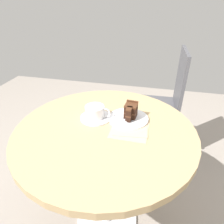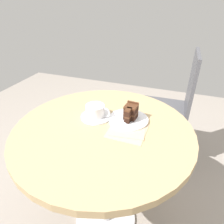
{
  "view_description": "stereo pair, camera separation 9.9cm",
  "coord_description": "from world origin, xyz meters",
  "px_view_note": "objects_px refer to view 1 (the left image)",
  "views": [
    {
      "loc": [
        0.21,
        -0.74,
        1.27
      ],
      "look_at": [
        0.01,
        0.09,
        0.77
      ],
      "focal_mm": 32.0,
      "sensor_mm": 36.0,
      "label": 1
    },
    {
      "loc": [
        0.3,
        -0.71,
        1.27
      ],
      "look_at": [
        0.01,
        0.09,
        0.77
      ],
      "focal_mm": 32.0,
      "sensor_mm": 36.0,
      "label": 2
    }
  ],
  "objects_px": {
    "fork": "(119,116)",
    "cafe_chair": "(166,98)",
    "teaspoon": "(94,121)",
    "coffee_cup": "(95,111)",
    "napkin": "(130,128)",
    "cake_slice": "(131,111)",
    "saucer": "(96,117)",
    "cake_plate": "(128,118)"
  },
  "relations": [
    {
      "from": "fork",
      "to": "cafe_chair",
      "type": "bearing_deg",
      "value": -63.91
    },
    {
      "from": "teaspoon",
      "to": "cake_plate",
      "type": "bearing_deg",
      "value": 165.33
    },
    {
      "from": "saucer",
      "to": "cake_plate",
      "type": "bearing_deg",
      "value": 8.85
    },
    {
      "from": "coffee_cup",
      "to": "cake_slice",
      "type": "relative_size",
      "value": 1.44
    },
    {
      "from": "teaspoon",
      "to": "cake_slice",
      "type": "xyz_separation_m",
      "value": [
        0.16,
        0.08,
        0.04
      ]
    },
    {
      "from": "cake_plate",
      "to": "cafe_chair",
      "type": "relative_size",
      "value": 0.21
    },
    {
      "from": "fork",
      "to": "napkin",
      "type": "relative_size",
      "value": 0.58
    },
    {
      "from": "cake_plate",
      "to": "cafe_chair",
      "type": "distance_m",
      "value": 0.72
    },
    {
      "from": "coffee_cup",
      "to": "napkin",
      "type": "xyz_separation_m",
      "value": [
        0.18,
        -0.05,
        -0.04
      ]
    },
    {
      "from": "napkin",
      "to": "cafe_chair",
      "type": "distance_m",
      "value": 0.79
    },
    {
      "from": "cake_slice",
      "to": "fork",
      "type": "bearing_deg",
      "value": -175.8
    },
    {
      "from": "cake_slice",
      "to": "fork",
      "type": "height_order",
      "value": "cake_slice"
    },
    {
      "from": "cake_slice",
      "to": "napkin",
      "type": "distance_m",
      "value": 0.09
    },
    {
      "from": "fork",
      "to": "cake_slice",
      "type": "bearing_deg",
      "value": -128.27
    },
    {
      "from": "saucer",
      "to": "cake_plate",
      "type": "relative_size",
      "value": 0.78
    },
    {
      "from": "saucer",
      "to": "cake_plate",
      "type": "xyz_separation_m",
      "value": [
        0.16,
        0.03,
        0.0
      ]
    },
    {
      "from": "saucer",
      "to": "teaspoon",
      "type": "xyz_separation_m",
      "value": [
        0.01,
        -0.05,
        0.01
      ]
    },
    {
      "from": "coffee_cup",
      "to": "cake_plate",
      "type": "height_order",
      "value": "coffee_cup"
    },
    {
      "from": "napkin",
      "to": "cake_slice",
      "type": "bearing_deg",
      "value": 97.95
    },
    {
      "from": "cake_plate",
      "to": "napkin",
      "type": "bearing_deg",
      "value": -75.65
    },
    {
      "from": "fork",
      "to": "saucer",
      "type": "bearing_deg",
      "value": 60.15
    },
    {
      "from": "teaspoon",
      "to": "coffee_cup",
      "type": "bearing_deg",
      "value": -119.23
    },
    {
      "from": "cake_plate",
      "to": "teaspoon",
      "type": "bearing_deg",
      "value": -155.23
    },
    {
      "from": "coffee_cup",
      "to": "teaspoon",
      "type": "bearing_deg",
      "value": -79.79
    },
    {
      "from": "napkin",
      "to": "cafe_chair",
      "type": "xyz_separation_m",
      "value": [
        0.19,
        0.74,
        -0.18
      ]
    },
    {
      "from": "teaspoon",
      "to": "cake_slice",
      "type": "distance_m",
      "value": 0.18
    },
    {
      "from": "cake_slice",
      "to": "napkin",
      "type": "xyz_separation_m",
      "value": [
        0.01,
        -0.08,
        -0.05
      ]
    },
    {
      "from": "saucer",
      "to": "cake_slice",
      "type": "relative_size",
      "value": 1.73
    },
    {
      "from": "cafe_chair",
      "to": "saucer",
      "type": "bearing_deg",
      "value": -30.1
    },
    {
      "from": "saucer",
      "to": "cake_slice",
      "type": "height_order",
      "value": "cake_slice"
    },
    {
      "from": "teaspoon",
      "to": "cake_plate",
      "type": "height_order",
      "value": "teaspoon"
    },
    {
      "from": "teaspoon",
      "to": "cafe_chair",
      "type": "bearing_deg",
      "value": -155.91
    },
    {
      "from": "cake_plate",
      "to": "cake_slice",
      "type": "xyz_separation_m",
      "value": [
        0.01,
        0.0,
        0.04
      ]
    },
    {
      "from": "saucer",
      "to": "cake_slice",
      "type": "bearing_deg",
      "value": 9.8
    },
    {
      "from": "cafe_chair",
      "to": "teaspoon",
      "type": "bearing_deg",
      "value": -28.1
    },
    {
      "from": "cake_slice",
      "to": "fork",
      "type": "relative_size",
      "value": 0.79
    },
    {
      "from": "coffee_cup",
      "to": "fork",
      "type": "relative_size",
      "value": 1.14
    },
    {
      "from": "coffee_cup",
      "to": "napkin",
      "type": "distance_m",
      "value": 0.19
    },
    {
      "from": "teaspoon",
      "to": "cafe_chair",
      "type": "relative_size",
      "value": 0.1
    },
    {
      "from": "cake_plate",
      "to": "napkin",
      "type": "relative_size",
      "value": 1.02
    },
    {
      "from": "cake_slice",
      "to": "coffee_cup",
      "type": "bearing_deg",
      "value": -169.86
    },
    {
      "from": "coffee_cup",
      "to": "cake_slice",
      "type": "bearing_deg",
      "value": 10.14
    }
  ]
}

